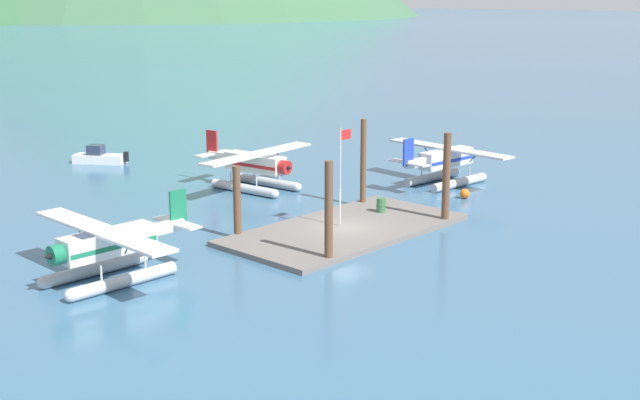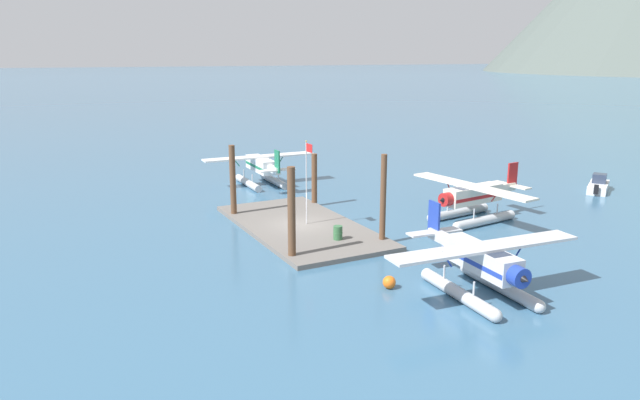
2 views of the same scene
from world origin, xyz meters
The scene contains 13 objects.
ground_plane centered at (0.00, 0.00, 0.00)m, with size 1200.00×1200.00×0.00m, color #38607F.
dock_platform centered at (0.00, 0.00, 0.15)m, with size 14.71×7.32×0.30m, color #66605B.
piling_near_left centered at (-4.86, -3.14, 2.68)m, with size 0.43×0.43×5.37m, color brown.
piling_near_right centered at (5.53, -3.16, 2.77)m, with size 0.46×0.46×5.54m, color brown.
piling_far_left centered at (-5.12, 3.63, 2.09)m, with size 0.44×0.44×4.19m, color brown.
piling_far_right centered at (5.35, 3.19, 2.87)m, with size 0.37×0.37×5.74m, color brown.
flagpole centered at (0.17, 0.45, 3.92)m, with size 0.95×0.10×5.79m.
fuel_drum centered at (4.12, 0.66, 0.74)m, with size 0.62×0.62×0.88m.
mooring_buoy centered at (11.71, -0.50, 0.34)m, with size 0.67×0.67×0.67m, color orange.
seaplane_cream_bow_right centered at (3.83, 11.84, 1.58)m, with size 10.49×7.95×3.84m.
seaplane_white_port_fwd centered at (-14.23, 2.67, 1.58)m, with size 7.98×10.43×3.84m.
seaplane_silver_stbd_fwd centered at (14.48, 2.99, 1.58)m, with size 7.97×10.47×3.84m.
boat_white_open_north centered at (1.50, 28.33, 0.49)m, with size 3.57×4.33×1.50m.
Camera 2 is at (34.98, -16.39, 11.62)m, focal length 32.78 mm.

